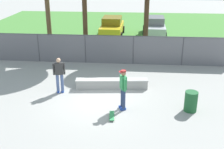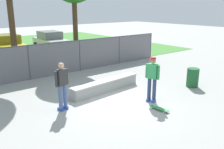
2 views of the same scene
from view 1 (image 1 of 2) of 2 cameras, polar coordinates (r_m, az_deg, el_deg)
The scene contains 10 objects.
ground_plane at distance 13.60m, azimuth -2.70°, elevation -5.15°, with size 80.00×80.00×0.00m, color #9E9E99.
grass_strip at distance 28.40m, azimuth 1.41°, elevation 9.14°, with size 27.43×20.00×0.02m, color #478438.
concrete_ledge at distance 14.71m, azimuth -0.03°, elevation -1.86°, with size 3.74×0.82×0.52m.
skateboarder at distance 12.37m, azimuth 2.25°, elevation -2.66°, with size 0.38×0.57×1.84m.
skateboard at distance 12.13m, azimuth -0.04°, elevation -8.27°, with size 0.27×0.81×0.09m.
chainlink_fence at distance 18.20m, azimuth -0.58°, elevation 5.28°, with size 15.50×0.07×1.86m.
car_yellow at distance 25.51m, azimuth 0.01°, elevation 9.62°, with size 2.11×4.25×1.66m.
car_silver at distance 25.87m, azimuth 8.51°, elevation 9.56°, with size 2.11×4.25×1.66m.
bystander at distance 14.22m, azimuth -10.53°, elevation 0.17°, with size 0.59×0.34×1.82m.
trash_bin at distance 12.92m, azimuth 15.54°, elevation -5.22°, with size 0.56×0.56×0.91m, color #1E592D.
Camera 1 is at (1.66, -12.04, 6.10)m, focal length 45.59 mm.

